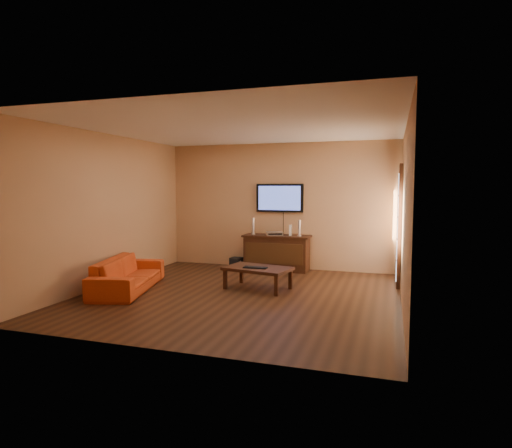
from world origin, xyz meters
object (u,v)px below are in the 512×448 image
at_px(television, 280,198).
at_px(sofa, 128,269).
at_px(bottle, 240,266).
at_px(speaker_left, 253,227).
at_px(keyboard, 255,267).
at_px(av_receiver, 274,234).
at_px(game_console, 290,230).
at_px(coffee_table, 258,270).
at_px(media_console, 277,252).
at_px(subwoofer, 236,263).
at_px(speaker_right, 299,229).

bearing_deg(television, sofa, -125.94).
bearing_deg(sofa, bottle, -43.74).
height_order(speaker_left, keyboard, speaker_left).
distance_m(speaker_left, av_receiver, 0.50).
bearing_deg(game_console, sofa, -138.67).
xyz_separation_m(coffee_table, sofa, (-2.09, -0.74, 0.03)).
xyz_separation_m(television, sofa, (-1.97, -2.71, -1.16)).
relative_size(media_console, subwoofer, 6.05).
height_order(coffee_table, speaker_left, speaker_left).
distance_m(sofa, bottle, 2.55).
xyz_separation_m(sofa, game_console, (2.26, 2.52, 0.49)).
relative_size(sofa, speaker_right, 5.58).
bearing_deg(game_console, media_console, 179.53).
relative_size(speaker_right, av_receiver, 0.99).
relative_size(speaker_left, keyboard, 0.86).
xyz_separation_m(game_console, keyboard, (-0.18, -1.87, -0.46)).
bearing_deg(subwoofer, speaker_left, 15.95).
distance_m(media_console, speaker_left, 0.75).
height_order(speaker_right, subwoofer, speaker_right).
height_order(game_console, subwoofer, game_console).
relative_size(coffee_table, keyboard, 2.98).
bearing_deg(media_console, subwoofer, -175.90).
height_order(television, subwoofer, television).
height_order(speaker_right, game_console, speaker_right).
relative_size(television, game_console, 4.61).
bearing_deg(speaker_left, bottle, -126.24).
bearing_deg(television, av_receiver, -98.19).
distance_m(sofa, av_receiver, 3.14).
xyz_separation_m(television, keyboard, (0.11, -2.07, -1.13)).
xyz_separation_m(coffee_table, game_console, (0.16, 1.78, 0.52)).
bearing_deg(speaker_left, subwoofer, -171.16).
bearing_deg(keyboard, speaker_right, 78.23).
distance_m(speaker_right, bottle, 1.47).
bearing_deg(sofa, speaker_right, -59.29).
height_order(sofa, subwoofer, sofa).
xyz_separation_m(speaker_right, bottle, (-1.21, -0.25, -0.80)).
bearing_deg(bottle, sofa, -119.40).
height_order(television, keyboard, television).
xyz_separation_m(speaker_left, speaker_right, (1.01, -0.02, -0.01)).
height_order(media_console, television, television).
relative_size(sofa, game_console, 8.41).
relative_size(television, bottle, 4.82).
xyz_separation_m(speaker_right, av_receiver, (-0.53, -0.02, -0.12)).
relative_size(media_console, speaker_left, 3.99).
relative_size(media_console, coffee_table, 1.16).
bearing_deg(sofa, television, -50.27).
relative_size(bottle, keyboard, 0.52).
height_order(av_receiver, keyboard, av_receiver).
xyz_separation_m(television, av_receiver, (-0.04, -0.27, -0.74)).
bearing_deg(coffee_table, television, 93.67).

